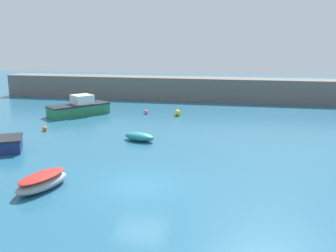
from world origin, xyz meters
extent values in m
cube|color=#235B7A|center=(0.00, 0.00, -0.10)|extent=(120.00, 120.00, 0.20)
cube|color=#66605B|center=(0.00, 26.90, 1.28)|extent=(48.04, 3.12, 2.57)
ellipsoid|color=gray|center=(-4.36, -1.40, 0.29)|extent=(2.03, 3.19, 0.58)
ellipsoid|color=red|center=(-4.36, -1.40, 0.63)|extent=(1.82, 2.87, 0.24)
cube|color=#287A4C|center=(-10.21, 15.55, 0.44)|extent=(5.04, 5.52, 0.89)
cube|color=black|center=(-10.21, 15.55, 0.95)|extent=(5.14, 5.63, 0.12)
cube|color=silver|center=(-9.95, 15.86, 1.37)|extent=(2.39, 2.39, 0.97)
ellipsoid|color=teal|center=(-2.21, 7.83, 0.29)|extent=(2.53, 1.78, 0.58)
sphere|color=orange|center=(-10.13, 9.15, 0.18)|extent=(0.37, 0.37, 0.37)
sphere|color=yellow|center=(-1.12, 16.96, 0.28)|extent=(0.56, 0.56, 0.56)
sphere|color=#EA668C|center=(-4.19, 17.23, 0.20)|extent=(0.40, 0.40, 0.40)
camera|label=1|loc=(4.66, -16.39, 6.84)|focal=40.00mm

